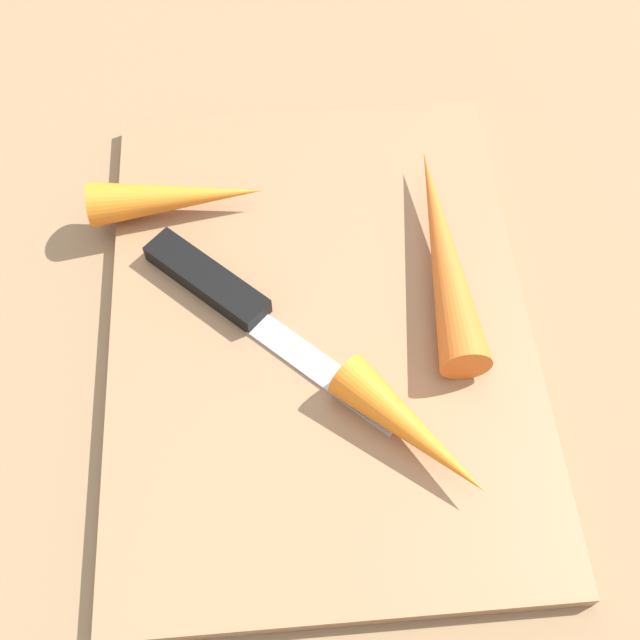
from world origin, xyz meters
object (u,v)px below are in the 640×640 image
Objects in this scene: cutting_board at (320,325)px; carrot_shortest at (412,430)px; knife at (222,291)px; carrot_medium at (177,198)px; carrot_longest at (443,251)px.

carrot_shortest reaches higher than cutting_board.
knife is 1.39× the size of carrot_medium.
carrot_shortest is at bearing -54.86° from carrot_medium.
cutting_board is at bearing 166.43° from carrot_shortest.
knife is at bearing 69.18° from cutting_board.
carrot_medium is at bearing 71.13° from carrot_longest.
carrot_longest reaches higher than carrot_shortest.
knife is 0.14m from carrot_longest.
cutting_board is 2.27× the size of knife.
knife is 0.94× the size of carrot_longest.
cutting_board is 3.52× the size of carrot_shortest.
cutting_board is 2.15× the size of carrot_longest.
cutting_board is 0.10m from carrot_shortest.
carrot_shortest reaches higher than knife.
carrot_medium is at bearing 175.20° from carrot_shortest.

